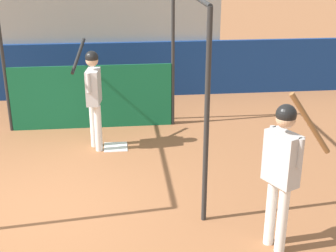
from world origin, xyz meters
name	(u,v)px	position (x,y,z in m)	size (l,w,h in m)	color
ground_plane	(36,212)	(0.00, 0.00, 0.00)	(60.00, 60.00, 0.00)	#935B38
outfield_wall	(68,71)	(0.00, 5.44, 0.69)	(24.00, 0.12, 1.37)	navy
bleacher_section	(70,36)	(0.00, 6.70, 1.32)	(7.60, 2.40, 2.65)	#9E9E99
batting_cage	(88,77)	(0.68, 2.61, 1.28)	(3.43, 3.83, 2.95)	#282828
home_plate	(116,147)	(1.14, 2.21, 0.01)	(0.44, 0.44, 0.02)	white
player_batter	(93,90)	(0.79, 2.22, 1.14)	(0.52, 0.92, 1.98)	white
player_waiting	(282,164)	(3.14, -1.17, 1.17)	(0.62, 0.62, 2.16)	white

